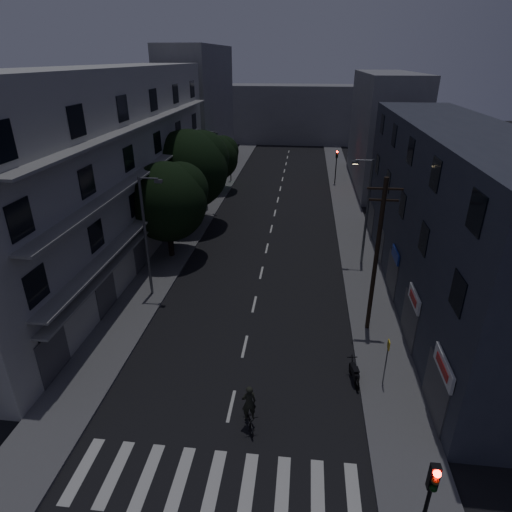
% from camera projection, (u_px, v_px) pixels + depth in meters
% --- Properties ---
extents(ground, '(160.00, 160.00, 0.00)m').
position_uv_depth(ground, '(272.00, 227.00, 40.41)').
color(ground, black).
rests_on(ground, ground).
extents(sidewalk_left, '(3.00, 90.00, 0.15)m').
position_uv_depth(sidewalk_left, '(194.00, 223.00, 41.16)').
color(sidewalk_left, '#565659').
rests_on(sidewalk_left, ground).
extents(sidewalk_right, '(3.00, 90.00, 0.15)m').
position_uv_depth(sidewalk_right, '(352.00, 230.00, 39.60)').
color(sidewalk_right, '#565659').
rests_on(sidewalk_right, ground).
extents(crosswalk, '(10.90, 3.00, 0.01)m').
position_uv_depth(crosswalk, '(214.00, 484.00, 16.11)').
color(crosswalk, beige).
rests_on(crosswalk, ground).
extents(lane_markings, '(0.15, 60.50, 0.01)m').
position_uv_depth(lane_markings, '(276.00, 206.00, 46.03)').
color(lane_markings, beige).
rests_on(lane_markings, ground).
extents(building_left, '(7.00, 36.00, 14.00)m').
position_uv_depth(building_left, '(108.00, 167.00, 32.39)').
color(building_left, '#A7A7A2').
rests_on(building_left, ground).
extents(building_right, '(6.19, 28.00, 11.00)m').
position_uv_depth(building_right, '(448.00, 216.00, 26.94)').
color(building_right, '#2C303C').
rests_on(building_right, ground).
extents(building_far_left, '(6.00, 20.00, 16.00)m').
position_uv_depth(building_far_left, '(200.00, 109.00, 58.96)').
color(building_far_left, slate).
rests_on(building_far_left, ground).
extents(building_far_right, '(6.00, 20.00, 13.00)m').
position_uv_depth(building_far_right, '(383.00, 130.00, 51.71)').
color(building_far_right, slate).
rests_on(building_far_right, ground).
extents(building_far_end, '(24.00, 8.00, 10.00)m').
position_uv_depth(building_far_end, '(292.00, 114.00, 78.78)').
color(building_far_end, slate).
rests_on(building_far_end, ground).
extents(tree_near, '(6.08, 6.08, 7.50)m').
position_uv_depth(tree_near, '(168.00, 199.00, 32.41)').
color(tree_near, black).
rests_on(tree_near, sidewalk_left).
extents(tree_mid, '(7.11, 7.11, 8.75)m').
position_uv_depth(tree_mid, '(190.00, 167.00, 38.55)').
color(tree_mid, black).
rests_on(tree_mid, sidewalk_left).
extents(tree_far, '(5.16, 5.16, 6.38)m').
position_uv_depth(tree_far, '(216.00, 156.00, 49.49)').
color(tree_far, black).
rests_on(tree_far, sidewalk_left).
extents(traffic_signal_near, '(0.28, 0.37, 4.10)m').
position_uv_depth(traffic_signal_near, '(430.00, 495.00, 12.39)').
color(traffic_signal_near, black).
rests_on(traffic_signal_near, sidewalk_right).
extents(traffic_signal_far_right, '(0.28, 0.37, 4.10)m').
position_uv_depth(traffic_signal_far_right, '(337.00, 160.00, 52.42)').
color(traffic_signal_far_right, black).
rests_on(traffic_signal_far_right, sidewalk_right).
extents(traffic_signal_far_left, '(0.28, 0.37, 4.10)m').
position_uv_depth(traffic_signal_far_left, '(230.00, 158.00, 53.67)').
color(traffic_signal_far_left, black).
rests_on(traffic_signal_far_left, sidewalk_left).
extents(street_lamp_left_near, '(1.51, 0.25, 8.00)m').
position_uv_depth(street_lamp_left_near, '(147.00, 232.00, 26.92)').
color(street_lamp_left_near, '#5A5C62').
rests_on(street_lamp_left_near, sidewalk_left).
extents(street_lamp_right, '(1.51, 0.25, 8.00)m').
position_uv_depth(street_lamp_right, '(366.00, 208.00, 31.20)').
color(street_lamp_right, slate).
rests_on(street_lamp_right, sidewalk_right).
extents(street_lamp_left_far, '(1.51, 0.25, 8.00)m').
position_uv_depth(street_lamp_left_far, '(206.00, 167.00, 42.57)').
color(street_lamp_left_far, '#54555B').
rests_on(street_lamp_left_far, sidewalk_left).
extents(utility_pole, '(1.80, 0.24, 9.00)m').
position_uv_depth(utility_pole, '(377.00, 255.00, 23.18)').
color(utility_pole, black).
rests_on(utility_pole, sidewalk_right).
extents(bus_stop_sign, '(0.06, 0.35, 2.52)m').
position_uv_depth(bus_stop_sign, '(387.00, 355.00, 20.11)').
color(bus_stop_sign, '#595B60').
rests_on(bus_stop_sign, sidewalk_right).
extents(motorcycle, '(0.54, 1.77, 1.14)m').
position_uv_depth(motorcycle, '(354.00, 374.00, 21.05)').
color(motorcycle, black).
rests_on(motorcycle, ground).
extents(cyclist, '(1.14, 1.81, 2.17)m').
position_uv_depth(cyclist, '(249.00, 413.00, 18.37)').
color(cyclist, black).
rests_on(cyclist, ground).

